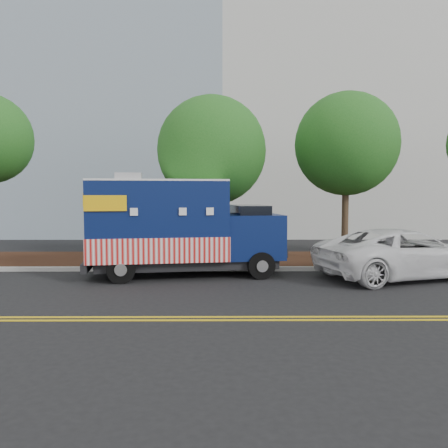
{
  "coord_description": "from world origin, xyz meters",
  "views": [
    {
      "loc": [
        1.94,
        -14.03,
        2.76
      ],
      "look_at": [
        2.03,
        0.6,
        1.74
      ],
      "focal_mm": 35.0,
      "sensor_mm": 36.0,
      "label": 1
    }
  ],
  "objects": [
    {
      "name": "centerline_near",
      "position": [
        0.0,
        -4.45,
        0.01
      ],
      "size": [
        120.0,
        0.1,
        0.01
      ],
      "primitive_type": "cube",
      "color": "gold",
      "rests_on": "ground"
    },
    {
      "name": "tree_b",
      "position": [
        1.57,
        2.75,
        4.39
      ],
      "size": [
        4.16,
        4.16,
        6.48
      ],
      "color": "#38281C",
      "rests_on": "ground"
    },
    {
      "name": "ground",
      "position": [
        0.0,
        0.0,
        0.0
      ],
      "size": [
        120.0,
        120.0,
        0.0
      ],
      "primitive_type": "plane",
      "color": "black",
      "rests_on": "ground"
    },
    {
      "name": "tree_c",
      "position": [
        6.8,
        3.04,
        4.67
      ],
      "size": [
        4.0,
        4.0,
        6.68
      ],
      "color": "#38281C",
      "rests_on": "ground"
    },
    {
      "name": "office_building",
      "position": [
        2.0,
        22.0,
        15.2
      ],
      "size": [
        46.0,
        20.0,
        30.4
      ],
      "color": "silver",
      "rests_on": "ground"
    },
    {
      "name": "centerline_far",
      "position": [
        0.0,
        -4.7,
        0.01
      ],
      "size": [
        120.0,
        0.1,
        0.01
      ],
      "primitive_type": "cube",
      "color": "gold",
      "rests_on": "ground"
    },
    {
      "name": "sign_post",
      "position": [
        -1.64,
        1.99,
        1.2
      ],
      "size": [
        0.06,
        0.06,
        2.4
      ],
      "primitive_type": "cube",
      "color": "#473828",
      "rests_on": "ground"
    },
    {
      "name": "mulch_strip",
      "position": [
        0.0,
        3.5,
        0.07
      ],
      "size": [
        120.0,
        4.0,
        0.15
      ],
      "primitive_type": "cube",
      "color": "black",
      "rests_on": "ground"
    },
    {
      "name": "curb",
      "position": [
        0.0,
        1.4,
        0.07
      ],
      "size": [
        120.0,
        0.18,
        0.15
      ],
      "primitive_type": "cube",
      "color": "#9E9E99",
      "rests_on": "ground"
    },
    {
      "name": "white_car",
      "position": [
        7.92,
        0.12,
        0.81
      ],
      "size": [
        6.34,
        4.26,
        1.61
      ],
      "primitive_type": "imported",
      "rotation": [
        0.0,
        0.0,
        1.87
      ],
      "color": "silver",
      "rests_on": "ground"
    },
    {
      "name": "food_truck",
      "position": [
        0.4,
        0.59,
        1.55
      ],
      "size": [
        6.79,
        3.33,
        3.43
      ],
      "rotation": [
        0.0,
        0.0,
        0.15
      ],
      "color": "black",
      "rests_on": "ground"
    }
  ]
}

